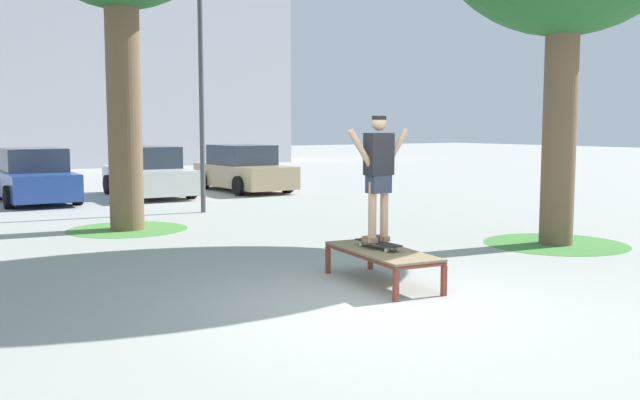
% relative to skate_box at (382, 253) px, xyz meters
% --- Properties ---
extents(ground_plane, '(120.00, 120.00, 0.00)m').
position_rel_skate_box_xyz_m(ground_plane, '(-0.77, -0.89, -0.41)').
color(ground_plane, '#A8A8A3').
extents(skate_box, '(1.01, 1.99, 0.46)m').
position_rel_skate_box_xyz_m(skate_box, '(0.00, 0.00, 0.00)').
color(skate_box, brown).
rests_on(skate_box, ground).
extents(skateboard, '(0.21, 0.80, 0.09)m').
position_rel_skate_box_xyz_m(skateboard, '(0.01, 0.10, 0.12)').
color(skateboard, black).
rests_on(skateboard, skate_box).
extents(skater, '(1.00, 0.28, 1.69)m').
position_rel_skate_box_xyz_m(skater, '(0.01, 0.11, 1.12)').
color(skater, tan).
rests_on(skater, skateboard).
extents(grass_patch_near_right, '(2.53, 2.53, 0.01)m').
position_rel_skate_box_xyz_m(grass_patch_near_right, '(4.62, 0.81, -0.41)').
color(grass_patch_near_right, '#47893D').
rests_on(grass_patch_near_right, ground).
extents(grass_patch_mid_back, '(2.43, 2.43, 0.01)m').
position_rel_skate_box_xyz_m(grass_patch_mid_back, '(-1.20, 6.83, -0.41)').
color(grass_patch_mid_back, '#519342').
rests_on(grass_patch_mid_back, ground).
extents(car_blue, '(2.06, 4.27, 1.50)m').
position_rel_skate_box_xyz_m(car_blue, '(-1.63, 13.41, 0.28)').
color(car_blue, '#28479E').
rests_on(car_blue, ground).
extents(car_white, '(2.06, 4.27, 1.50)m').
position_rel_skate_box_xyz_m(car_white, '(1.58, 13.29, 0.28)').
color(car_white, silver).
rests_on(car_white, ground).
extents(car_tan, '(1.94, 4.21, 1.50)m').
position_rel_skate_box_xyz_m(car_tan, '(4.79, 13.26, 0.28)').
color(car_tan, tan).
rests_on(car_tan, ground).
extents(light_post, '(0.36, 0.36, 5.83)m').
position_rel_skate_box_xyz_m(light_post, '(1.30, 8.65, 3.41)').
color(light_post, '#4C4C51').
rests_on(light_post, ground).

